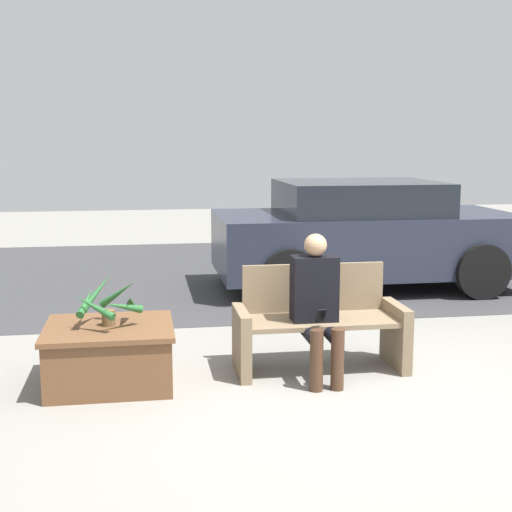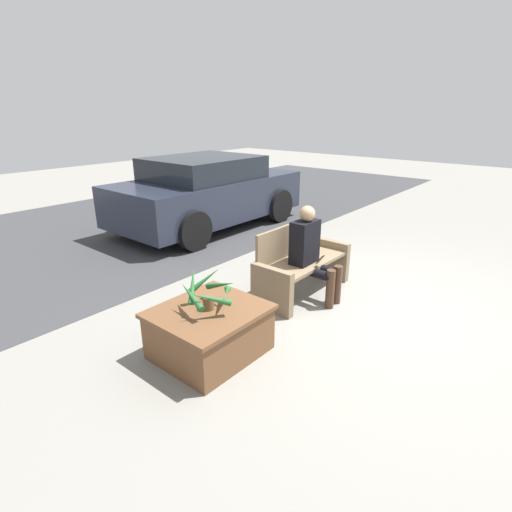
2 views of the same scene
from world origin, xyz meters
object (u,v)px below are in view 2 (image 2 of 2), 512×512
at_px(bench, 300,263).
at_px(potted_plant, 208,291).
at_px(parked_car, 207,192).
at_px(person_seated, 311,250).
at_px(planter_box, 210,330).

xyz_separation_m(bench, potted_plant, (-1.73, -0.13, 0.28)).
distance_m(potted_plant, parked_car, 4.54).
bearing_deg(parked_car, person_seated, -113.52).
bearing_deg(planter_box, parked_car, 46.46).
bearing_deg(bench, parked_car, 66.21).
height_order(bench, planter_box, bench).
xyz_separation_m(planter_box, potted_plant, (0.00, 0.00, 0.41)).
height_order(planter_box, parked_car, parked_car).
height_order(potted_plant, parked_car, parked_car).
relative_size(bench, planter_box, 1.42).
relative_size(person_seated, parked_car, 0.30).
bearing_deg(parked_car, bench, -113.79).
relative_size(person_seated, planter_box, 1.17).
xyz_separation_m(bench, planter_box, (-1.73, -0.13, -0.13)).
distance_m(person_seated, potted_plant, 1.67).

